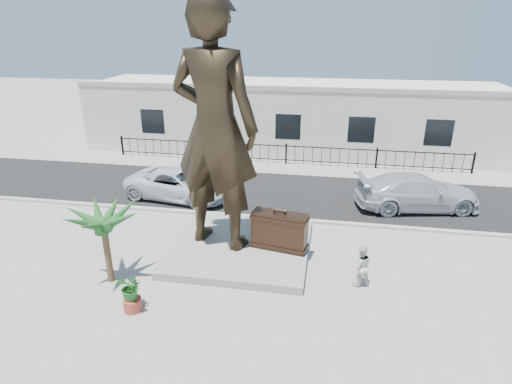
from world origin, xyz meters
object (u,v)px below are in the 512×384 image
suitcase (279,231)px  car_white (179,184)px  statue (215,128)px  tourist (361,266)px

suitcase → car_white: suitcase is taller
suitcase → car_white: (-5.69, 4.83, -0.27)m
suitcase → statue: bearing=-172.7°
statue → tourist: 6.92m
car_white → statue: bearing=-136.0°
tourist → car_white: 10.70m
tourist → suitcase: bearing=-46.1°
statue → suitcase: (2.41, -0.14, -3.81)m
statue → car_white: (-3.28, 4.69, -4.08)m
car_white → suitcase: bearing=-121.3°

